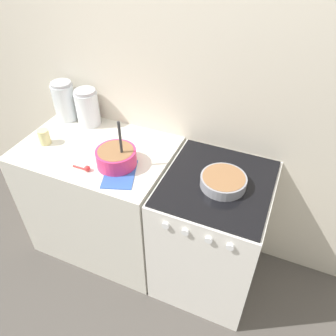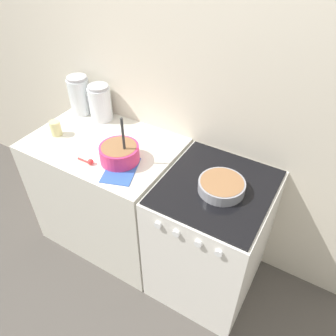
# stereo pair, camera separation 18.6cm
# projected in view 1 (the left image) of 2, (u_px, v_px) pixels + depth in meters

# --- Properties ---
(ground_plane) EXTENTS (12.00, 12.00, 0.00)m
(ground_plane) POSITION_uv_depth(u_px,v_px,m) (146.00, 295.00, 2.28)
(ground_plane) COLOR #4C4742
(wall_back) EXTENTS (4.95, 0.05, 2.40)m
(wall_back) POSITION_uv_depth(u_px,v_px,m) (188.00, 95.00, 2.01)
(wall_back) COLOR beige
(wall_back) RESTS_ON ground_plane
(countertop_cabinet) EXTENTS (0.98, 0.67, 0.90)m
(countertop_cabinet) POSITION_uv_depth(u_px,v_px,m) (104.00, 198.00, 2.38)
(countertop_cabinet) COLOR silver
(countertop_cabinet) RESTS_ON ground_plane
(stove) EXTENTS (0.63, 0.69, 0.90)m
(stove) POSITION_uv_depth(u_px,v_px,m) (211.00, 233.00, 2.13)
(stove) COLOR white
(stove) RESTS_ON ground_plane
(mixing_bowl) EXTENTS (0.24, 0.24, 0.31)m
(mixing_bowl) POSITION_uv_depth(u_px,v_px,m) (116.00, 157.00, 1.92)
(mixing_bowl) COLOR #E0336B
(mixing_bowl) RESTS_ON countertop_cabinet
(baking_pan) EXTENTS (0.25, 0.25, 0.06)m
(baking_pan) POSITION_uv_depth(u_px,v_px,m) (223.00, 181.00, 1.80)
(baking_pan) COLOR gray
(baking_pan) RESTS_ON stove
(storage_jar_left) EXTENTS (0.15, 0.15, 0.28)m
(storage_jar_left) POSITION_uv_depth(u_px,v_px,m) (65.00, 103.00, 2.30)
(storage_jar_left) COLOR silver
(storage_jar_left) RESTS_ON countertop_cabinet
(storage_jar_middle) EXTENTS (0.16, 0.16, 0.26)m
(storage_jar_middle) POSITION_uv_depth(u_px,v_px,m) (88.00, 110.00, 2.24)
(storage_jar_middle) COLOR silver
(storage_jar_middle) RESTS_ON countertop_cabinet
(tin_can) EXTENTS (0.07, 0.07, 0.10)m
(tin_can) POSITION_uv_depth(u_px,v_px,m) (44.00, 137.00, 2.10)
(tin_can) COLOR beige
(tin_can) RESTS_ON countertop_cabinet
(recipe_page) EXTENTS (0.25, 0.30, 0.01)m
(recipe_page) POSITION_uv_depth(u_px,v_px,m) (120.00, 174.00, 1.89)
(recipe_page) COLOR #3359B2
(recipe_page) RESTS_ON countertop_cabinet
(measuring_spoon) EXTENTS (0.12, 0.04, 0.04)m
(measuring_spoon) POSITION_uv_depth(u_px,v_px,m) (85.00, 168.00, 1.91)
(measuring_spoon) COLOR red
(measuring_spoon) RESTS_ON countertop_cabinet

